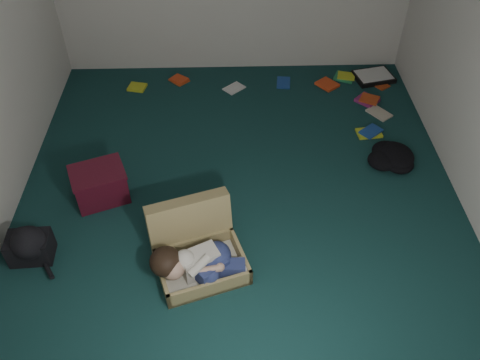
{
  "coord_description": "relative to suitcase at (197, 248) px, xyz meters",
  "views": [
    {
      "loc": [
        -0.09,
        -3.26,
        3.32
      ],
      "look_at": [
        0.0,
        -0.15,
        0.35
      ],
      "focal_mm": 38.0,
      "sensor_mm": 36.0,
      "label": 1
    }
  ],
  "objects": [
    {
      "name": "backpack",
      "position": [
        -1.34,
        0.07,
        -0.02
      ],
      "size": [
        0.44,
        0.36,
        0.25
      ],
      "primitive_type": null,
      "rotation": [
        0.0,
        0.0,
        0.05
      ],
      "color": "black",
      "rests_on": "floor"
    },
    {
      "name": "maroon_bin",
      "position": [
        -0.89,
        0.74,
        0.01
      ],
      "size": [
        0.57,
        0.51,
        0.32
      ],
      "rotation": [
        0.0,
        0.0,
        0.37
      ],
      "color": "#4C0F1E",
      "rests_on": "floor"
    },
    {
      "name": "person",
      "position": [
        0.01,
        -0.18,
        0.04
      ],
      "size": [
        0.75,
        0.38,
        0.31
      ],
      "rotation": [
        0.0,
        0.0,
        0.31
      ],
      "color": "silver",
      "rests_on": "suitcase"
    },
    {
      "name": "clothing_pile",
      "position": [
        1.85,
        1.13,
        -0.08
      ],
      "size": [
        0.48,
        0.41,
        0.14
      ],
      "primitive_type": null,
      "rotation": [
        0.0,
        0.0,
        -0.11
      ],
      "color": "black",
      "rests_on": "floor"
    },
    {
      "name": "book_scatter",
      "position": [
        1.09,
        2.36,
        -0.14
      ],
      "size": [
        3.08,
        1.33,
        0.02
      ],
      "color": "#CBD826",
      "rests_on": "floor"
    },
    {
      "name": "floor",
      "position": [
        0.36,
        0.71,
        -0.15
      ],
      "size": [
        4.5,
        4.5,
        0.0
      ],
      "primitive_type": "plane",
      "color": "#133736",
      "rests_on": "ground"
    },
    {
      "name": "paper_tray",
      "position": [
        2.02,
        2.64,
        -0.12
      ],
      "size": [
        0.5,
        0.42,
        0.06
      ],
      "rotation": [
        0.0,
        0.0,
        0.23
      ],
      "color": "black",
      "rests_on": "floor"
    },
    {
      "name": "suitcase",
      "position": [
        0.0,
        0.0,
        0.0
      ],
      "size": [
        0.84,
        0.83,
        0.49
      ],
      "rotation": [
        0.0,
        0.0,
        0.31
      ],
      "color": "tan",
      "rests_on": "floor"
    }
  ]
}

